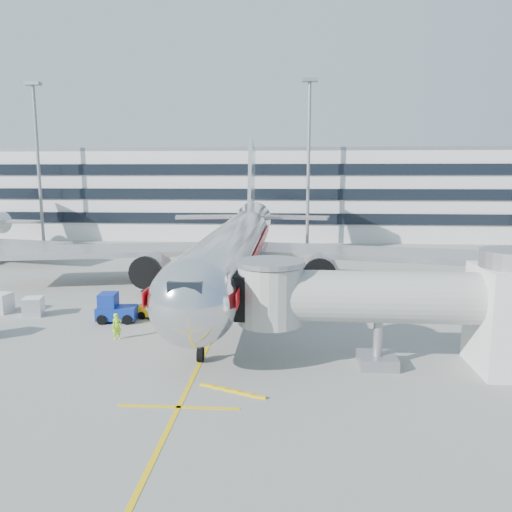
# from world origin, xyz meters

# --- Properties ---
(ground) EXTENTS (180.00, 180.00, 0.00)m
(ground) POSITION_xyz_m (0.00, 0.00, 0.00)
(ground) COLOR gray
(ground) RESTS_ON ground
(lead_in_line) EXTENTS (0.25, 70.00, 0.01)m
(lead_in_line) POSITION_xyz_m (0.00, 10.00, 0.01)
(lead_in_line) COLOR yellow
(lead_in_line) RESTS_ON ground
(stop_bar) EXTENTS (6.00, 0.25, 0.01)m
(stop_bar) POSITION_xyz_m (0.00, -14.00, 0.01)
(stop_bar) COLOR yellow
(stop_bar) RESTS_ON ground
(main_jet) EXTENTS (50.95, 48.70, 16.06)m
(main_jet) POSITION_xyz_m (0.00, 11.72, 4.23)
(main_jet) COLOR silver
(main_jet) RESTS_ON ground
(jet_bridge) EXTENTS (17.80, 4.50, 7.00)m
(jet_bridge) POSITION_xyz_m (12.18, -8.00, 3.87)
(jet_bridge) COLOR silver
(jet_bridge) RESTS_ON ground
(terminal) EXTENTS (150.00, 24.25, 15.60)m
(terminal) POSITION_xyz_m (0.00, 57.95, 7.80)
(terminal) COLOR silver
(terminal) RESTS_ON ground
(light_mast_west) EXTENTS (2.40, 1.20, 25.45)m
(light_mast_west) POSITION_xyz_m (-35.00, 42.00, 14.88)
(light_mast_west) COLOR gray
(light_mast_west) RESTS_ON ground
(light_mast_centre) EXTENTS (2.40, 1.20, 25.45)m
(light_mast_centre) POSITION_xyz_m (8.00, 42.00, 14.88)
(light_mast_centre) COLOR gray
(light_mast_centre) RESTS_ON ground
(belt_loader) EXTENTS (4.80, 2.23, 2.25)m
(belt_loader) POSITION_xyz_m (-4.47, 1.10, 0.64)
(belt_loader) COLOR yellow
(belt_loader) RESTS_ON ground
(baggage_tug) EXTENTS (3.10, 2.12, 2.22)m
(baggage_tug) POSITION_xyz_m (-8.08, -0.16, 0.97)
(baggage_tug) COLOR navy
(baggage_tug) RESTS_ON ground
(cargo_container_left) EXTENTS (1.68, 1.68, 1.50)m
(cargo_container_left) POSITION_xyz_m (-15.08, 0.91, 0.76)
(cargo_container_left) COLOR silver
(cargo_container_left) RESTS_ON ground
(cargo_container_right) EXTENTS (1.65, 1.65, 1.59)m
(cargo_container_right) POSITION_xyz_m (-18.24, 1.67, 0.80)
(cargo_container_right) COLOR silver
(cargo_container_right) RESTS_ON ground
(ramp_worker) EXTENTS (0.79, 0.75, 1.83)m
(ramp_worker) POSITION_xyz_m (-6.44, -4.27, 0.91)
(ramp_worker) COLOR #AAFF1A
(ramp_worker) RESTS_ON ground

